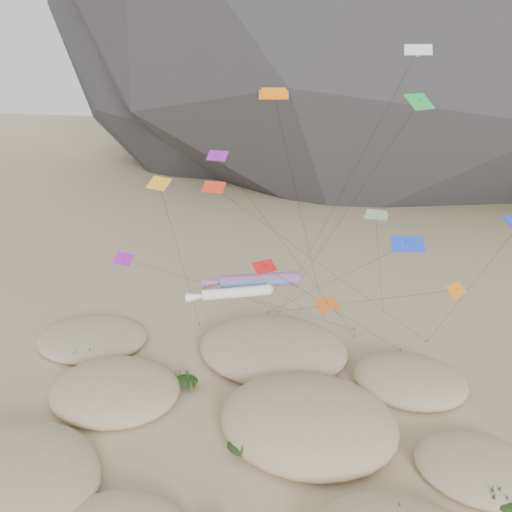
# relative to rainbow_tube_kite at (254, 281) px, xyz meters

# --- Properties ---
(ground) EXTENTS (500.00, 500.00, 0.00)m
(ground) POSITION_rel_rainbow_tube_kite_xyz_m (2.01, -10.66, -10.76)
(ground) COLOR #CCB789
(ground) RESTS_ON ground
(dunes) EXTENTS (49.41, 35.87, 4.48)m
(dunes) POSITION_rel_rainbow_tube_kite_xyz_m (-0.62, -6.27, -10.01)
(dunes) COLOR #CCB789
(dunes) RESTS_ON ground
(dune_grass) EXTENTS (41.59, 28.41, 1.51)m
(dune_grass) POSITION_rel_rainbow_tube_kite_xyz_m (1.32, -6.46, -9.93)
(dune_grass) COLOR black
(dune_grass) RESTS_ON ground
(kite_stakes) EXTENTS (25.86, 6.62, 0.30)m
(kite_stakes) POSITION_rel_rainbow_tube_kite_xyz_m (4.67, 12.07, -10.61)
(kite_stakes) COLOR #3F2D1E
(kite_stakes) RESTS_ON ground
(rainbow_tube_kite) EXTENTS (8.97, 17.01, 11.77)m
(rainbow_tube_kite) POSITION_rel_rainbow_tube_kite_xyz_m (0.00, 0.00, 0.00)
(rainbow_tube_kite) COLOR #FF1A1B
(rainbow_tube_kite) RESTS_ON ground
(white_tube_kite) EXTENTS (7.54, 17.50, 11.23)m
(white_tube_kite) POSITION_rel_rainbow_tube_kite_xyz_m (-1.38, -2.42, -0.28)
(white_tube_kite) COLOR white
(white_tube_kite) RESTS_ON ground
(orange_parafoil) EXTENTS (5.17, 13.30, 27.03)m
(orange_parafoil) POSITION_rel_rainbow_tube_kite_xyz_m (1.23, 1.97, 15.41)
(orange_parafoil) COLOR orange
(orange_parafoil) RESTS_ON ground
(multi_parafoil) EXTENTS (2.90, 14.58, 17.07)m
(multi_parafoil) POSITION_rel_rainbow_tube_kite_xyz_m (10.02, 3.46, 5.66)
(multi_parafoil) COLOR orange
(multi_parafoil) RESTS_ON ground
(delta_kites) EXTENTS (34.78, 19.81, 30.19)m
(delta_kites) POSITION_rel_rainbow_tube_kite_xyz_m (5.52, 0.10, 7.20)
(delta_kites) COLOR white
(delta_kites) RESTS_ON ground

